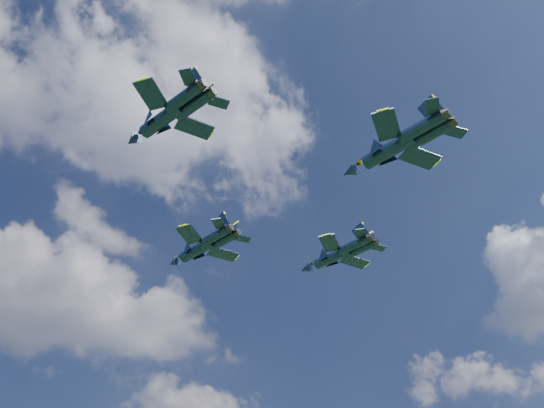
{
  "coord_description": "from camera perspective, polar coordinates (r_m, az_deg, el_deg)",
  "views": [
    {
      "loc": [
        -14.8,
        -62.81,
        6.35
      ],
      "look_at": [
        4.37,
        4.23,
        62.76
      ],
      "focal_mm": 40.0,
      "sensor_mm": 36.0,
      "label": 1
    }
  ],
  "objects": [
    {
      "name": "jet_right",
      "position": [
        103.76,
        5.49,
        -5.06
      ],
      "size": [
        12.26,
        15.49,
        3.85
      ],
      "rotation": [
        0.0,
        0.0,
        0.59
      ],
      "color": "black"
    },
    {
      "name": "jet_left",
      "position": [
        81.22,
        -10.52,
        7.7
      ],
      "size": [
        12.62,
        15.95,
        3.96
      ],
      "rotation": [
        0.0,
        0.0,
        0.59
      ],
      "color": "black"
    },
    {
      "name": "jet_lead",
      "position": [
        102.15,
        -7.2,
        -4.34
      ],
      "size": [
        12.45,
        16.23,
        4.0
      ],
      "rotation": [
        0.0,
        0.0,
        0.56
      ],
      "color": "black"
    },
    {
      "name": "jet_slot",
      "position": [
        80.44,
        10.62,
        4.88
      ],
      "size": [
        12.96,
        16.94,
        4.17
      ],
      "rotation": [
        0.0,
        0.0,
        0.56
      ],
      "color": "black"
    }
  ]
}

